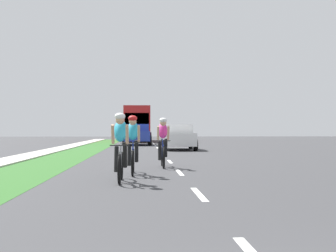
% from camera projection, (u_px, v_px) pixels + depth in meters
% --- Properties ---
extents(ground_plane, '(120.00, 120.00, 0.00)m').
position_uv_depth(ground_plane, '(164.00, 155.00, 21.61)').
color(ground_plane, '#38383A').
extents(grass_verge, '(2.22, 70.00, 0.01)m').
position_uv_depth(grass_verge, '(71.00, 155.00, 21.35)').
color(grass_verge, '#2D6026').
rests_on(grass_verge, ground_plane).
extents(sidewalk_concrete, '(1.26, 70.00, 0.10)m').
position_uv_depth(sidewalk_concrete, '(33.00, 155.00, 21.25)').
color(sidewalk_concrete, '#B2ADA3').
rests_on(sidewalk_concrete, ground_plane).
extents(lane_markings_center, '(0.12, 53.49, 0.01)m').
position_uv_depth(lane_markings_center, '(160.00, 151.00, 25.60)').
color(lane_markings_center, white).
rests_on(lane_markings_center, ground_plane).
extents(cyclist_lead, '(0.42, 1.72, 1.58)m').
position_uv_depth(cyclist_lead, '(120.00, 147.00, 10.35)').
color(cyclist_lead, black).
rests_on(cyclist_lead, ground_plane).
extents(cyclist_trailing, '(0.42, 1.72, 1.58)m').
position_uv_depth(cyclist_trailing, '(133.00, 144.00, 12.13)').
color(cyclist_trailing, black).
rests_on(cyclist_trailing, ground_plane).
extents(cyclist_distant, '(0.42, 1.72, 1.58)m').
position_uv_depth(cyclist_distant, '(163.00, 142.00, 14.43)').
color(cyclist_distant, black).
rests_on(cyclist_distant, ground_plane).
extents(sedan_white, '(1.98, 4.30, 1.52)m').
position_uv_depth(sedan_white, '(178.00, 137.00, 27.31)').
color(sedan_white, silver).
rests_on(sedan_white, ground_plane).
extents(pickup_blue, '(2.22, 5.10, 1.64)m').
position_uv_depth(pickup_blue, '(137.00, 135.00, 35.75)').
color(pickup_blue, '#23389E').
rests_on(pickup_blue, ground_plane).
extents(bus_red, '(2.78, 11.60, 3.48)m').
position_uv_depth(bus_red, '(137.00, 122.00, 47.55)').
color(bus_red, red).
rests_on(bus_red, ground_plane).
extents(suv_black, '(2.15, 4.70, 1.79)m').
position_uv_depth(suv_black, '(139.00, 132.00, 65.04)').
color(suv_black, black).
rests_on(suv_black, ground_plane).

